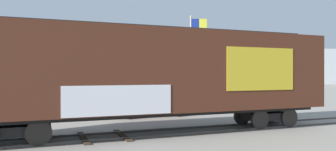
{
  "coord_description": "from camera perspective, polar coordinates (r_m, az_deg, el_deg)",
  "views": [
    {
      "loc": [
        -4.63,
        -13.32,
        2.56
      ],
      "look_at": [
        -0.11,
        0.98,
        2.49
      ],
      "focal_mm": 34.47,
      "sensor_mm": 36.0,
      "label": 1
    }
  ],
  "objects": [
    {
      "name": "freight_car",
      "position": [
        13.83,
        -1.78,
        0.51
      ],
      "size": [
        15.91,
        3.98,
        4.62
      ],
      "color": "#472316",
      "rests_on": "ground_plane"
    },
    {
      "name": "hillside",
      "position": [
        85.78,
        -14.45,
        1.57
      ],
      "size": [
        157.12,
        39.52,
        13.83
      ],
      "color": "silver",
      "rests_on": "ground_plane"
    },
    {
      "name": "flagpole",
      "position": [
        27.44,
        4.6,
        4.92
      ],
      "size": [
        1.42,
        0.45,
        7.51
      ],
      "color": "silver",
      "rests_on": "ground_plane"
    },
    {
      "name": "ground_plane",
      "position": [
        14.33,
        1.64,
        -10.03
      ],
      "size": [
        260.0,
        260.0,
        0.0
      ],
      "primitive_type": "plane",
      "color": "gray"
    },
    {
      "name": "track",
      "position": [
        13.38,
        -14.33,
        -10.6
      ],
      "size": [
        59.97,
        5.53,
        0.08
      ],
      "color": "#4C4742",
      "rests_on": "ground_plane"
    },
    {
      "name": "parked_car_white",
      "position": [
        19.36,
        -20.52,
        -4.8
      ],
      "size": [
        4.78,
        2.04,
        1.66
      ],
      "color": "silver",
      "rests_on": "ground_plane"
    },
    {
      "name": "parked_car_red",
      "position": [
        19.71,
        -3.36,
        -4.82
      ],
      "size": [
        4.59,
        2.28,
        1.59
      ],
      "color": "#B21E1E",
      "rests_on": "ground_plane"
    }
  ]
}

